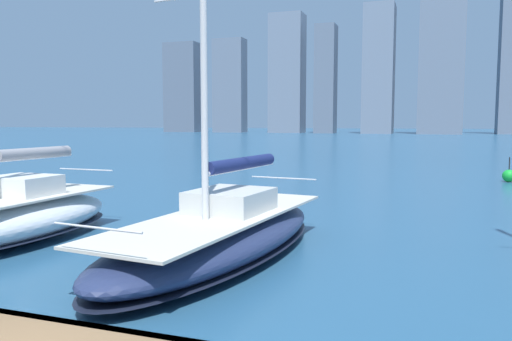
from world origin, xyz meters
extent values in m
cube|color=#473828|center=(0.00, -1.32, 0.55)|extent=(28.00, 0.16, 0.10)
cube|color=slate|center=(-6.86, -154.67, 22.49)|extent=(12.47, 11.96, 44.97)
cube|color=slate|center=(11.07, -155.50, 19.53)|extent=(9.05, 10.95, 39.06)
cube|color=slate|center=(27.74, -156.24, 17.16)|extent=(6.35, 7.09, 34.31)
cube|color=slate|center=(41.50, -159.54, 19.63)|extent=(11.07, 8.42, 39.27)
cube|color=slate|center=(62.04, -158.80, 16.08)|extent=(10.83, 6.16, 32.16)
cube|color=slate|center=(81.72, -163.05, 16.09)|extent=(12.45, 10.34, 32.19)
ellipsoid|color=navy|center=(0.42, -6.94, 0.51)|extent=(3.84, 9.36, 1.02)
ellipsoid|color=black|center=(0.42, -6.94, 0.23)|extent=(3.86, 9.41, 0.10)
cube|color=beige|center=(0.42, -6.94, 1.05)|extent=(3.21, 8.22, 0.06)
cube|color=silver|center=(0.36, -7.48, 1.36)|extent=(1.94, 2.17, 0.55)
cylinder|color=silver|center=(0.49, -6.26, 5.28)|extent=(0.16, 0.16, 8.39)
cylinder|color=silver|center=(0.29, -8.16, 2.13)|extent=(0.52, 3.82, 0.12)
cylinder|color=navy|center=(0.29, -8.16, 2.25)|extent=(0.68, 3.53, 0.32)
cylinder|color=silver|center=(0.85, -2.77, 1.57)|extent=(1.89, 0.24, 0.04)
cylinder|color=silver|center=(-0.01, -11.02, 1.57)|extent=(2.17, 0.27, 0.04)
ellipsoid|color=silver|center=(6.58, -6.64, 0.60)|extent=(2.96, 6.99, 1.20)
ellipsoid|color=black|center=(6.58, -6.64, 0.27)|extent=(2.98, 7.02, 0.10)
cube|color=beige|center=(6.58, -6.64, 1.23)|extent=(2.44, 6.15, 0.06)
cube|color=silver|center=(6.57, -7.06, 1.54)|extent=(1.73, 1.56, 0.55)
cylinder|color=silver|center=(6.56, -7.58, 2.31)|extent=(0.17, 2.92, 0.12)
cylinder|color=gray|center=(6.56, -7.58, 2.43)|extent=(0.37, 2.69, 0.32)
cylinder|color=silver|center=(6.53, -9.77, 1.75)|extent=(2.13, 0.08, 0.04)
sphere|color=green|center=(-8.62, -26.87, 0.35)|extent=(0.70, 0.70, 0.70)
cylinder|color=black|center=(-8.62, -26.87, 1.05)|extent=(0.06, 0.06, 0.70)
camera|label=1|loc=(-4.34, 4.07, 3.31)|focal=35.00mm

